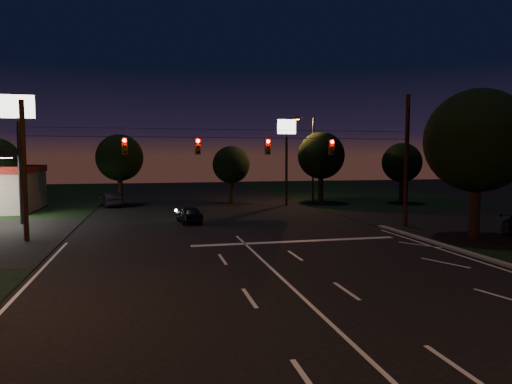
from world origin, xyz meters
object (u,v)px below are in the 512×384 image
object	(u,v)px
tree_right_near	(476,142)
car_oncoming_b	(111,199)
car_oncoming_a	(189,214)
utility_pole_right	(405,227)

from	to	relation	value
tree_right_near	car_oncoming_b	size ratio (longest dim) A/B	2.12
tree_right_near	car_oncoming_b	bearing A→B (deg)	134.84
car_oncoming_a	tree_right_near	bearing A→B (deg)	140.13
car_oncoming_b	tree_right_near	bearing A→B (deg)	120.07
tree_right_near	car_oncoming_a	world-z (taller)	tree_right_near
utility_pole_right	tree_right_near	xyz separation A→B (m)	(1.53, -4.83, 5.68)
utility_pole_right	tree_right_near	distance (m)	7.61
tree_right_near	car_oncoming_a	bearing A→B (deg)	147.57
utility_pole_right	car_oncoming_a	bearing A→B (deg)	159.89
car_oncoming_a	car_oncoming_b	xyz separation A→B (m)	(-6.46, 12.38, 0.06)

